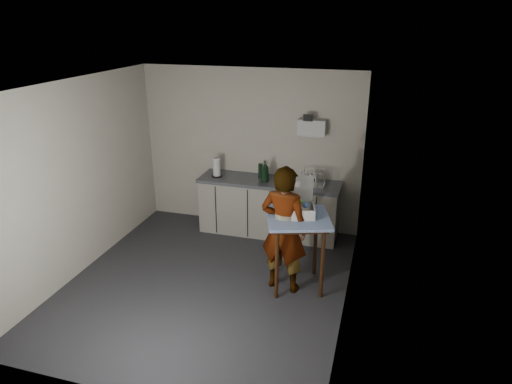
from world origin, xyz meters
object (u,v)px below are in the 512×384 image
(kitchen_counter, at_px, (269,209))
(bakery_box, at_px, (300,207))
(soda_can, at_px, (266,176))
(soap_bottle, at_px, (265,171))
(side_table, at_px, (298,226))
(paper_towel, at_px, (217,168))
(standing_man, at_px, (284,229))
(dark_bottle, at_px, (260,171))
(dish_rack, at_px, (313,182))

(kitchen_counter, xyz_separation_m, bakery_box, (0.75, -1.35, 0.67))
(soda_can, bearing_deg, soap_bottle, -80.08)
(side_table, distance_m, soda_can, 1.67)
(side_table, height_order, paper_towel, paper_towel)
(standing_man, distance_m, paper_towel, 2.06)
(kitchen_counter, height_order, bakery_box, bakery_box)
(standing_man, bearing_deg, paper_towel, -37.09)
(side_table, relative_size, paper_towel, 3.18)
(soda_can, bearing_deg, standing_man, -67.07)
(side_table, xyz_separation_m, soda_can, (-0.81, 1.45, 0.10))
(dark_bottle, xyz_separation_m, dish_rack, (0.85, -0.10, -0.07))
(standing_man, height_order, soda_can, standing_man)
(soda_can, distance_m, dish_rack, 0.77)
(soap_bottle, bearing_deg, kitchen_counter, 55.06)
(kitchen_counter, xyz_separation_m, soap_bottle, (-0.05, -0.07, 0.65))
(side_table, relative_size, soda_can, 8.65)
(side_table, relative_size, dark_bottle, 4.09)
(dark_bottle, height_order, dish_rack, dish_rack)
(paper_towel, relative_size, dish_rack, 0.89)
(standing_man, relative_size, paper_towel, 5.35)
(kitchen_counter, xyz_separation_m, paper_towel, (-0.86, -0.05, 0.63))
(dish_rack, bearing_deg, side_table, -87.89)
(kitchen_counter, bearing_deg, side_table, -62.17)
(standing_man, relative_size, dark_bottle, 6.89)
(standing_man, xyz_separation_m, dish_rack, (0.11, 1.46, 0.13))
(kitchen_counter, relative_size, soda_can, 19.54)
(paper_towel, distance_m, dish_rack, 1.55)
(dark_bottle, bearing_deg, dish_rack, -6.70)
(side_table, height_order, dish_rack, dish_rack)
(dark_bottle, bearing_deg, bakery_box, -57.07)
(standing_man, distance_m, dish_rack, 1.47)
(kitchen_counter, bearing_deg, dish_rack, -3.15)
(soap_bottle, height_order, dark_bottle, soap_bottle)
(bakery_box, bearing_deg, soap_bottle, 105.63)
(side_table, distance_m, soap_bottle, 1.57)
(paper_towel, bearing_deg, soap_bottle, -1.86)
(kitchen_counter, distance_m, standing_man, 1.66)
(soda_can, height_order, paper_towel, paper_towel)
(dish_rack, xyz_separation_m, bakery_box, (0.06, -1.31, 0.13))
(soda_can, distance_m, dark_bottle, 0.11)
(soap_bottle, bearing_deg, standing_man, -66.09)
(kitchen_counter, relative_size, dish_rack, 6.41)
(dish_rack, height_order, bakery_box, bakery_box)
(standing_man, height_order, dish_rack, standing_man)
(dark_bottle, bearing_deg, soda_can, -10.04)
(side_table, bearing_deg, paper_towel, 121.77)
(soda_can, xyz_separation_m, paper_towel, (-0.79, -0.09, 0.09))
(standing_man, bearing_deg, dark_bottle, -56.37)
(side_table, bearing_deg, dark_bottle, 103.74)
(dark_bottle, distance_m, bakery_box, 1.68)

